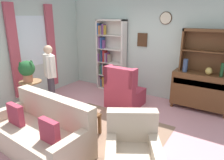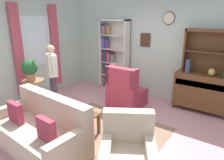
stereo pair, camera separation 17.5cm
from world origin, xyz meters
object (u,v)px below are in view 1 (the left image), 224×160
Objects in this scene: sideboard_hutch at (207,45)px; bookshelf at (109,56)px; vase_round at (209,71)px; bottle_wine at (222,70)px; book_stack at (85,111)px; armchair_floral at (133,156)px; vase_tall at (185,65)px; potted_plant_large at (27,70)px; wingback_chair at (124,92)px; person_reading at (50,73)px; plant_stand at (32,92)px; couch_floral at (42,133)px; coffee_table at (77,117)px; sideboard at (200,90)px.

bookshelf is at bearing -179.48° from sideboard_hutch.
vase_round is 0.55× the size of bottle_wine.
book_stack is at bearing -128.18° from vase_round.
armchair_floral is at bearing -97.81° from sideboard_hutch.
vase_tall is at bearing -4.16° from bookshelf.
sideboard_hutch is 5.37× the size of book_stack.
potted_plant_large reaches higher than armchair_floral.
wingback_chair is 1.84m from person_reading.
vase_round is 4.19m from plant_stand.
book_stack is at bearing 160.19° from armchair_floral.
couch_floral is (-1.54, -3.02, -0.76)m from vase_tall.
couch_floral is 2.63× the size of plant_stand.
bookshelf is 1.99m from person_reading.
plant_stand is (-1.85, -1.29, 0.05)m from wingback_chair.
couch_floral is (-2.06, -3.03, -0.69)m from vase_round.
vase_tall is 0.52m from vase_round.
couch_floral is 1.84m from plant_stand.
coffee_table is (-1.38, -2.32, -0.72)m from vase_tall.
potted_plant_large reaches higher than wingback_chair.
couch_floral reaches higher than book_stack.
sideboard reaches higher than couch_floral.
wingback_chair is at bearing 82.61° from couch_floral.
wingback_chair is (-1.24, 1.95, 0.09)m from armchair_floral.
vase_round is 2.85m from armchair_floral.
bottle_wine is at bearing 27.25° from person_reading.
armchair_floral is at bearing -98.11° from sideboard.
sideboard is 0.83× the size of person_reading.
vase_round is 2.92m from book_stack.
sideboard_hutch reaches higher than sideboard.
sideboard_hutch is at bearing 153.04° from bottle_wine.
couch_floral is 1.77m from person_reading.
couch_floral reaches higher than coffee_table.
sideboard is 0.69m from vase_tall.
plant_stand is at bearing -150.38° from vase_round.
plant_stand is (-3.09, -2.04, -0.64)m from vase_tall.
vase_round reaches higher than armchair_floral.
sideboard_hutch is at bearing 126.48° from vase_round.
potted_plant_large is at bearing -82.96° from plant_stand.
sideboard is 3.65m from couch_floral.
bookshelf is at bearing 70.11° from potted_plant_large.
coffee_table is at bearing -133.18° from bottle_wine.
vase_round is 0.21× the size of coffee_table.
book_stack is (1.01, -2.41, -0.56)m from bookshelf.
book_stack is (-2.03, -2.23, -0.60)m from bottle_wine.
person_reading is at bearing 36.42° from potted_plant_large.
sideboard is at bearing 152.83° from vase_round.
couch_floral is (-1.93, -3.20, -1.25)m from sideboard_hutch.
couch_floral is at bearing -30.80° from potted_plant_large.
sideboard_hutch is at bearing 0.52° from bookshelf.
bookshelf is 2.27m from vase_tall.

